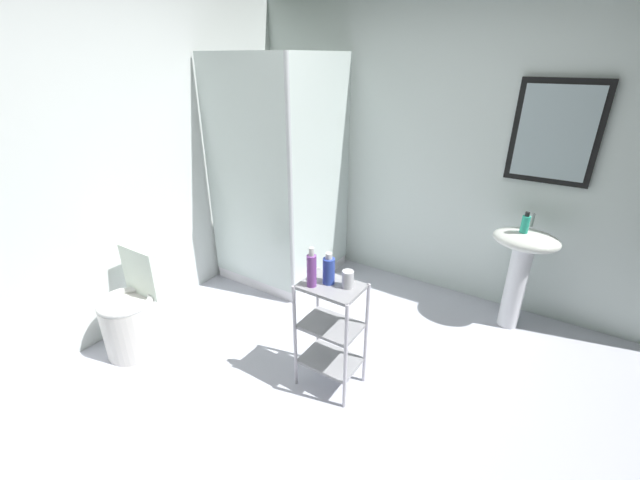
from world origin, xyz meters
name	(u,v)px	position (x,y,z in m)	size (l,w,h in m)	color
ground_plane	(329,411)	(0.00, 0.00, -0.01)	(4.20, 4.20, 0.02)	silver
wall_back	(448,150)	(0.01, 1.85, 1.25)	(4.20, 0.14, 2.50)	white
wall_left	(108,167)	(-1.85, 0.00, 1.25)	(0.10, 4.20, 2.50)	white
shower_stall	(284,232)	(-1.22, 1.18, 0.46)	(0.92, 0.92, 2.00)	white
pedestal_sink	(521,260)	(0.75, 1.52, 0.58)	(0.46, 0.37, 0.81)	white
sink_faucet	(532,220)	(0.75, 1.64, 0.86)	(0.03, 0.03, 0.10)	silver
toilet	(135,310)	(-1.48, -0.24, 0.31)	(0.37, 0.49, 0.76)	white
storage_cart	(331,328)	(-0.12, 0.21, 0.44)	(0.38, 0.28, 0.74)	silver
hand_soap_bottle	(525,224)	(0.72, 1.49, 0.88)	(0.06, 0.06, 0.15)	#2DBC99
shampoo_bottle_blue	(329,270)	(-0.14, 0.22, 0.83)	(0.07, 0.07, 0.20)	#314BB7
conditioner_bottle_purple	(312,270)	(-0.21, 0.14, 0.85)	(0.06, 0.06, 0.25)	purple
rinse_cup	(348,279)	(-0.03, 0.24, 0.79)	(0.07, 0.07, 0.11)	silver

